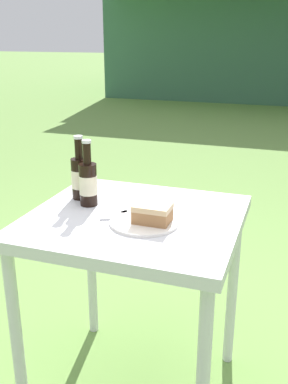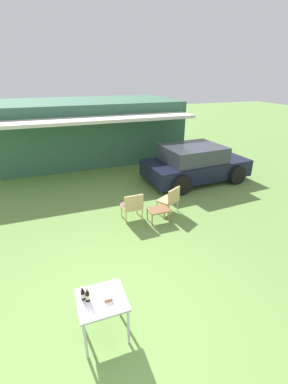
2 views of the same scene
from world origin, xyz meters
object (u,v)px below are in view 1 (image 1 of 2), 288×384
patio_table (134,240)px  cola_bottle_near (88,182)px  cake_on_plate (149,217)px  cola_bottle_far (80,176)px

patio_table → cola_bottle_near: 0.26m
patio_table → cake_on_plate: cake_on_plate is taller
cake_on_plate → cola_bottle_near: 0.28m
patio_table → cola_bottle_far: (-0.25, 0.09, 0.18)m
cola_bottle_near → patio_table: bearing=-12.6°
patio_table → cake_on_plate: 0.14m
patio_table → cola_bottle_far: 0.32m
patio_table → cola_bottle_near: size_ratio=3.10×
patio_table → cake_on_plate: size_ratio=3.29×
cola_bottle_near → cola_bottle_far: 0.08m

